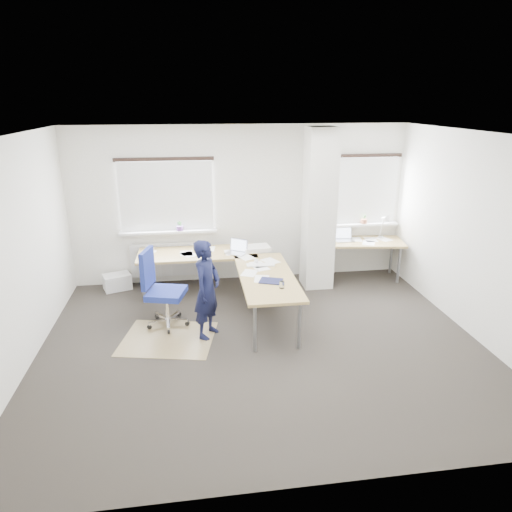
{
  "coord_description": "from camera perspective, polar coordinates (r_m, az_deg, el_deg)",
  "views": [
    {
      "loc": [
        -0.88,
        -5.51,
        3.2
      ],
      "look_at": [
        0.05,
        0.9,
        0.97
      ],
      "focal_mm": 32.0,
      "sensor_mm": 36.0,
      "label": 1
    }
  ],
  "objects": [
    {
      "name": "ground",
      "position": [
        6.43,
        0.73,
        -10.82
      ],
      "size": [
        6.0,
        6.0,
        0.0
      ],
      "primitive_type": "plane",
      "color": "#2A2622",
      "rests_on": "ground"
    },
    {
      "name": "desk_side",
      "position": [
        8.65,
        13.39,
        1.59
      ],
      "size": [
        1.48,
        0.89,
        1.22
      ],
      "rotation": [
        0.0,
        0.0,
        -0.14
      ],
      "color": "olive",
      "rests_on": "ground"
    },
    {
      "name": "task_chair",
      "position": [
        6.9,
        -11.41,
        -6.0
      ],
      "size": [
        0.65,
        0.64,
        1.17
      ],
      "rotation": [
        0.0,
        0.0,
        -0.26
      ],
      "color": "navy",
      "rests_on": "ground"
    },
    {
      "name": "person",
      "position": [
        6.36,
        -6.14,
        -4.16
      ],
      "size": [
        0.55,
        0.62,
        1.42
      ],
      "primitive_type": "imported",
      "rotation": [
        0.0,
        0.0,
        1.05
      ],
      "color": "black",
      "rests_on": "ground"
    },
    {
      "name": "desk_main",
      "position": [
        7.29,
        -2.89,
        -1.13
      ],
      "size": [
        2.4,
        2.61,
        0.96
      ],
      "rotation": [
        0.0,
        0.0,
        -0.01
      ],
      "color": "olive",
      "rests_on": "ground"
    },
    {
      "name": "floor_mat",
      "position": [
        6.65,
        -10.91,
        -10.09
      ],
      "size": [
        1.45,
        1.3,
        0.01
      ],
      "primitive_type": "cube",
      "rotation": [
        0.0,
        0.0,
        -0.21
      ],
      "color": "olive",
      "rests_on": "ground"
    },
    {
      "name": "room_shell",
      "position": [
        6.23,
        1.81,
        5.53
      ],
      "size": [
        6.04,
        5.04,
        2.82
      ],
      "color": "silver",
      "rests_on": "ground"
    },
    {
      "name": "white_crate",
      "position": [
        8.45,
        -16.95,
        -3.1
      ],
      "size": [
        0.54,
        0.45,
        0.27
      ],
      "primitive_type": "cube",
      "rotation": [
        0.0,
        0.0,
        0.35
      ],
      "color": "white",
      "rests_on": "ground"
    }
  ]
}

